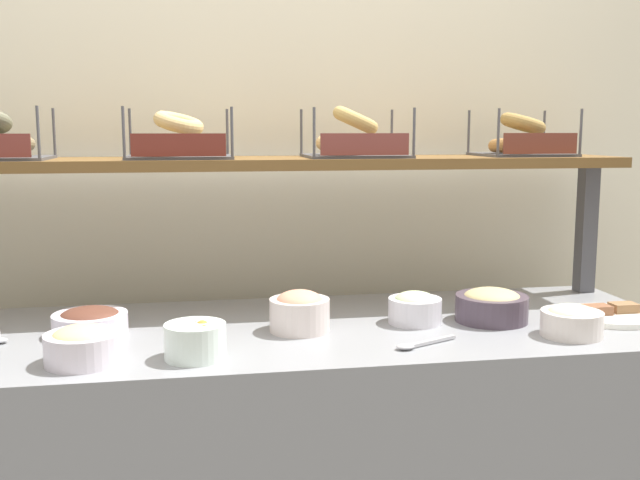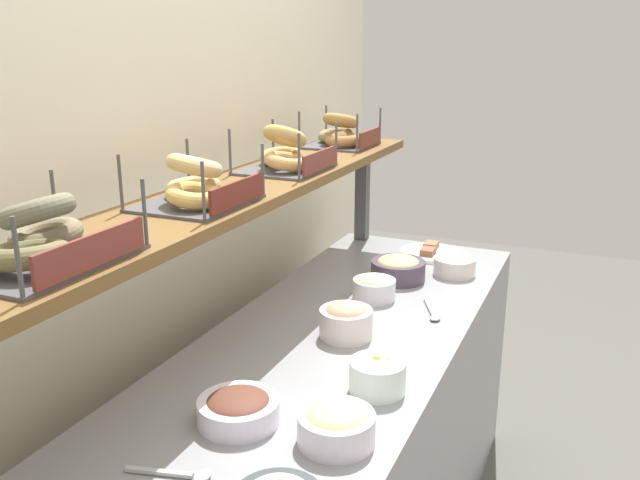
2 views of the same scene
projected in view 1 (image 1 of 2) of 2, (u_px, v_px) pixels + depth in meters
back_wall at (262, 179)px, 2.41m from camera, size 3.31×0.06×2.40m
shelf_riser_right at (586, 229)px, 2.33m from camera, size 0.05×0.05×0.40m
upper_shelf at (271, 163)px, 2.13m from camera, size 2.07×0.32×0.03m
bowl_potato_salad at (572, 320)px, 1.85m from camera, size 0.15×0.15×0.08m
bowl_fruit_salad at (196, 340)px, 1.66m from camera, size 0.14×0.14×0.08m
bowl_lox_spread at (300, 311)px, 1.89m from camera, size 0.15×0.15×0.11m
bowl_scallion_spread at (415, 307)px, 1.97m from camera, size 0.14×0.14×0.09m
bowl_chocolate_spread at (90, 321)px, 1.85m from camera, size 0.19×0.19×0.07m
bowl_hummus at (492, 305)px, 1.99m from camera, size 0.19×0.19×0.09m
bowl_egg_salad at (83, 344)px, 1.63m from camera, size 0.17×0.17×0.09m
serving_plate_white at (611, 315)px, 2.02m from camera, size 0.24×0.24×0.04m
serving_spoon_near_plate at (418, 344)px, 1.76m from camera, size 0.17×0.09×0.01m
bagel_basket_plain at (178, 142)px, 2.06m from camera, size 0.29×0.24×0.14m
bagel_basket_sesame at (355, 140)px, 2.14m from camera, size 0.29×0.25×0.15m
bagel_basket_everything at (522, 141)px, 2.26m from camera, size 0.27×0.26×0.14m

